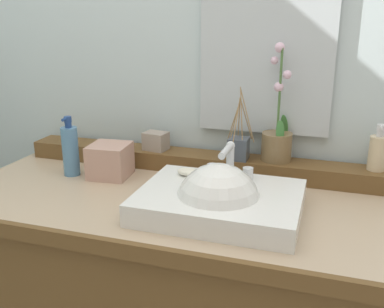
{
  "coord_description": "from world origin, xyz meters",
  "views": [
    {
      "loc": [
        0.44,
        -1.18,
        1.4
      ],
      "look_at": [
        0.07,
        -0.02,
        1.01
      ],
      "focal_mm": 41.23,
      "sensor_mm": 36.0,
      "label": 1
    }
  ],
  "objects": [
    {
      "name": "trinket_box",
      "position": [
        -0.16,
        0.25,
        0.96
      ],
      "size": [
        0.09,
        0.08,
        0.07
      ],
      "primitive_type": "cube",
      "rotation": [
        0.0,
        0.0,
        -0.15
      ],
      "color": "gray",
      "rests_on": "back_ledge"
    },
    {
      "name": "sink_basin",
      "position": [
        0.16,
        -0.08,
        0.89
      ],
      "size": [
        0.45,
        0.34,
        0.27
      ],
      "color": "white",
      "rests_on": "vanity_cabinet"
    },
    {
      "name": "soap_dispenser",
      "position": [
        0.59,
        0.26,
        0.99
      ],
      "size": [
        0.06,
        0.06,
        0.15
      ],
      "color": "beige",
      "rests_on": "back_ledge"
    },
    {
      "name": "lotion_bottle",
      "position": [
        -0.4,
        0.07,
        0.95
      ],
      "size": [
        0.06,
        0.06,
        0.21
      ],
      "color": "teal",
      "rests_on": "vanity_cabinet"
    },
    {
      "name": "wall_back",
      "position": [
        0.0,
        0.43,
        1.27
      ],
      "size": [
        3.1,
        0.2,
        2.54
      ],
      "primitive_type": "cube",
      "color": "silver",
      "rests_on": "ground"
    },
    {
      "name": "tissue_box",
      "position": [
        -0.27,
        0.09,
        0.92
      ],
      "size": [
        0.14,
        0.14,
        0.11
      ],
      "primitive_type": "cube",
      "rotation": [
        0.0,
        0.0,
        0.09
      ],
      "color": "tan",
      "rests_on": "vanity_cabinet"
    },
    {
      "name": "potted_plant",
      "position": [
        0.27,
        0.26,
        1.0
      ],
      "size": [
        0.1,
        0.11,
        0.39
      ],
      "color": "brown",
      "rests_on": "back_ledge"
    },
    {
      "name": "back_ledge",
      "position": [
        0.0,
        0.25,
        0.89
      ],
      "size": [
        1.3,
        0.11,
        0.06
      ],
      "primitive_type": "cube",
      "color": "brown",
      "rests_on": "vanity_cabinet"
    },
    {
      "name": "soap_bar",
      "position": [
        0.04,
        0.02,
        0.94
      ],
      "size": [
        0.07,
        0.04,
        0.02
      ],
      "primitive_type": "ellipsoid",
      "color": "silver",
      "rests_on": "sink_basin"
    },
    {
      "name": "mirror",
      "position": [
        0.21,
        0.31,
        1.29
      ],
      "size": [
        0.45,
        0.02,
        0.56
      ],
      "primitive_type": "cube",
      "color": "silver"
    },
    {
      "name": "reed_diffuser",
      "position": [
        0.15,
        0.23,
        0.97
      ],
      "size": [
        0.1,
        0.09,
        0.25
      ],
      "color": "#434C57",
      "rests_on": "back_ledge"
    }
  ]
}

